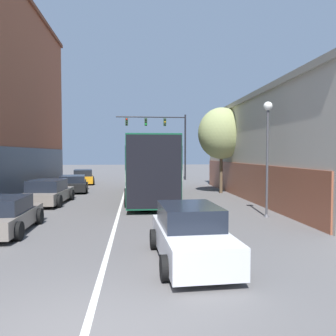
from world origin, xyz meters
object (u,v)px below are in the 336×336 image
object	(u,v)px
hatchback_foreground	(191,235)
parked_car_left_far	(4,215)
parked_car_left_near	(48,192)
bus	(151,165)
parked_car_left_distant	(83,177)
traffic_signal_gantry	(163,132)
street_tree_near	(221,133)
street_lamp	(267,141)
parked_car_left_mid	(73,184)

from	to	relation	value
hatchback_foreground	parked_car_left_far	size ratio (longest dim) A/B	0.98
hatchback_foreground	parked_car_left_near	distance (m)	12.06
hatchback_foreground	parked_car_left_far	distance (m)	7.09
bus	parked_car_left_far	world-z (taller)	bus
parked_car_left_far	parked_car_left_distant	world-z (taller)	parked_car_left_distant
hatchback_foreground	traffic_signal_gantry	bearing A→B (deg)	-5.96
bus	hatchback_foreground	size ratio (longest dim) A/B	3.11
bus	parked_car_left_distant	world-z (taller)	bus
bus	street_tree_near	distance (m)	5.78
parked_car_left_far	street_lamp	bearing A→B (deg)	-81.54
hatchback_foreground	street_lamp	xyz separation A→B (m)	(4.32, 5.47, 2.67)
parked_car_left_near	street_lamp	size ratio (longest dim) A/B	0.90
hatchback_foreground	parked_car_left_distant	bearing A→B (deg)	12.80
street_tree_near	traffic_signal_gantry	bearing A→B (deg)	104.48
bus	parked_car_left_near	distance (m)	6.39
bus	street_lamp	world-z (taller)	street_lamp
parked_car_left_mid	street_tree_near	xyz separation A→B (m)	(10.67, -2.01, 3.65)
parked_car_left_mid	parked_car_left_far	distance (m)	12.69
traffic_signal_gantry	parked_car_left_mid	bearing A→B (deg)	-127.17
hatchback_foreground	parked_car_left_near	size ratio (longest dim) A/B	0.89
parked_car_left_far	traffic_signal_gantry	world-z (taller)	traffic_signal_gantry
traffic_signal_gantry	parked_car_left_far	bearing A→B (deg)	-108.53
bus	parked_car_left_far	distance (m)	10.64
bus	parked_car_left_near	world-z (taller)	bus
parked_car_left_distant	street_lamp	distance (m)	20.52
street_lamp	street_tree_near	xyz separation A→B (m)	(0.30, 8.86, 0.88)
traffic_signal_gantry	street_lamp	xyz separation A→B (m)	(2.80, -20.85, -1.80)
bus	parked_car_left_mid	size ratio (longest dim) A/B	2.64
bus	parked_car_left_mid	distance (m)	6.93
parked_car_left_far	parked_car_left_near	bearing A→B (deg)	0.05
parked_car_left_mid	parked_car_left_distant	bearing A→B (deg)	-5.58
parked_car_left_distant	parked_car_left_near	bearing A→B (deg)	172.33
parked_car_left_near	street_lamp	distance (m)	11.94
hatchback_foreground	street_lamp	distance (m)	7.47
parked_car_left_distant	traffic_signal_gantry	distance (m)	9.70
parked_car_left_distant	parked_car_left_far	bearing A→B (deg)	172.79
parked_car_left_near	street_tree_near	xyz separation A→B (m)	(10.88, 4.02, 3.58)
parked_car_left_far	parked_car_left_distant	size ratio (longest dim) A/B	0.86
hatchback_foreground	parked_car_left_near	world-z (taller)	hatchback_foreground
hatchback_foreground	street_tree_near	xyz separation A→B (m)	(4.62, 14.33, 3.55)
traffic_signal_gantry	parked_car_left_distant	bearing A→B (deg)	-155.86
parked_car_left_far	parked_car_left_mid	bearing A→B (deg)	-1.62
parked_car_left_mid	street_lamp	xyz separation A→B (m)	(10.37, -10.86, 2.76)
traffic_signal_gantry	street_lamp	world-z (taller)	traffic_signal_gantry
bus	street_lamp	xyz separation A→B (m)	(4.77, -7.08, 1.26)
parked_car_left_far	street_lamp	xyz separation A→B (m)	(10.40, 1.83, 2.73)
hatchback_foreground	parked_car_left_far	xyz separation A→B (m)	(-6.08, 3.65, -0.06)
parked_car_left_distant	street_lamp	world-z (taller)	street_lamp
parked_car_left_far	traffic_signal_gantry	xyz separation A→B (m)	(7.60, 22.68, 4.53)
street_tree_near	bus	bearing A→B (deg)	-160.69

